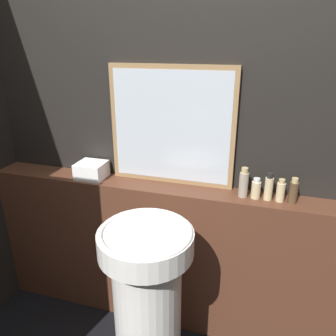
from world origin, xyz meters
name	(u,v)px	position (x,y,z in m)	size (l,w,h in m)	color
wall_back	(197,125)	(0.00, 1.34, 1.25)	(8.00, 0.06, 2.50)	black
vanity_counter	(188,259)	(0.00, 1.21, 0.46)	(2.45, 0.19, 0.92)	#512D1E
pedestal_sink	(147,303)	(-0.10, 0.78, 0.50)	(0.43, 0.43, 0.91)	white
mirror	(171,127)	(-0.13, 1.29, 1.24)	(0.70, 0.03, 0.65)	#937047
towel_stack	(92,170)	(-0.60, 1.21, 0.97)	(0.16, 0.15, 0.09)	white
shampoo_bottle	(244,183)	(0.28, 1.21, 0.99)	(0.05, 0.05, 0.16)	gray
conditioner_bottle	(256,189)	(0.35, 1.21, 0.97)	(0.05, 0.05, 0.11)	#C6B284
lotion_bottle	(269,187)	(0.41, 1.21, 0.99)	(0.04, 0.04, 0.15)	#C6B284
body_wash_bottle	(281,191)	(0.47, 1.21, 0.97)	(0.04, 0.04, 0.12)	#C6B284
hand_soap_bottle	(293,191)	(0.53, 1.21, 0.98)	(0.04, 0.04, 0.13)	#4C3823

